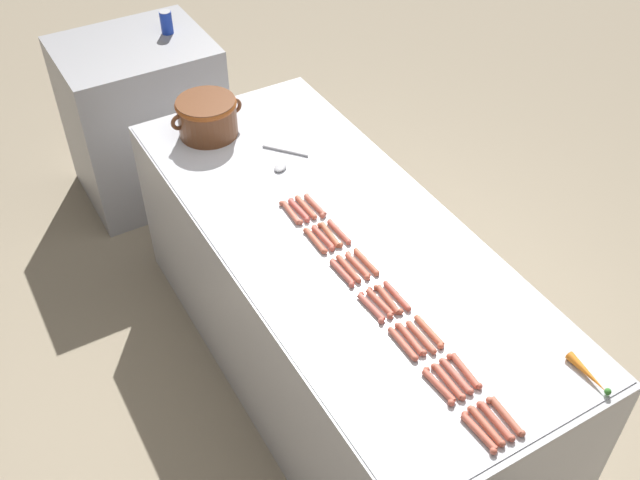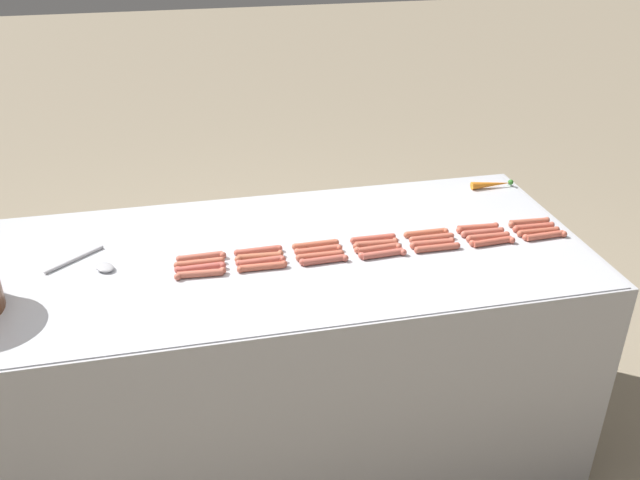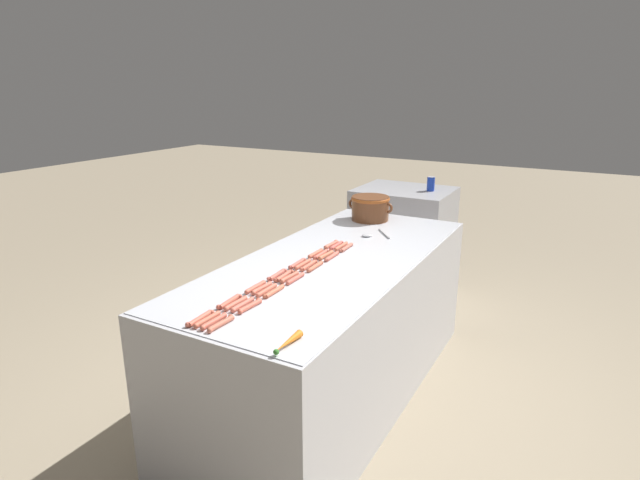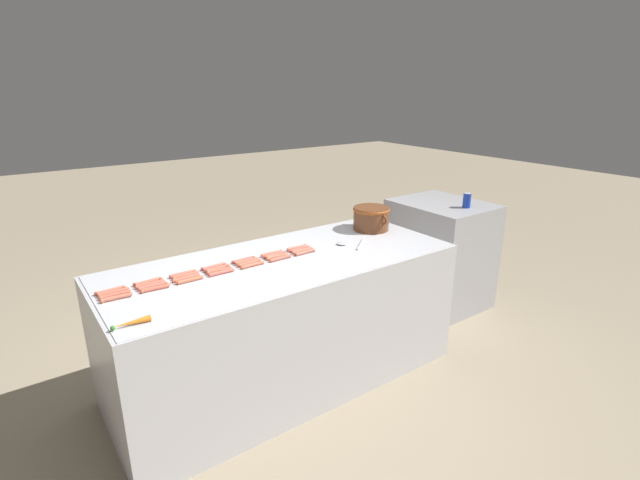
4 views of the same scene
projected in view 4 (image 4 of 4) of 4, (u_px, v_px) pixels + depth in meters
name	position (u px, v px, depth m)	size (l,w,h in m)	color
ground_plane	(286.00, 377.00, 3.27)	(20.00, 20.00, 0.00)	gray
griddle_counter	(284.00, 321.00, 3.13)	(0.93, 2.28, 0.88)	#BCBCC1
back_cabinet	(439.00, 253.00, 4.27)	(0.81, 0.68, 0.95)	#A0A0A4
hot_dog_0	(111.00, 291.00, 2.51)	(0.03, 0.17, 0.02)	#CD614B
hot_dog_1	(148.00, 282.00, 2.62)	(0.03, 0.16, 0.02)	#CC5C47
hot_dog_2	(183.00, 274.00, 2.73)	(0.02, 0.17, 0.02)	#C65F4A
hot_dog_3	(214.00, 267.00, 2.84)	(0.03, 0.16, 0.02)	#C85F4F
hot_dog_4	(244.00, 260.00, 2.95)	(0.03, 0.17, 0.02)	#C05B4B
hot_dog_5	(272.00, 253.00, 3.06)	(0.03, 0.17, 0.02)	#CD6249
hot_dog_6	(297.00, 248.00, 3.17)	(0.03, 0.16, 0.02)	#CB6751
hot_dog_7	(114.00, 292.00, 2.49)	(0.03, 0.17, 0.02)	#C36047
hot_dog_8	(150.00, 284.00, 2.60)	(0.03, 0.17, 0.02)	#C8624D
hot_dog_9	(186.00, 276.00, 2.71)	(0.03, 0.17, 0.02)	#C7624D
hot_dog_10	(217.00, 268.00, 2.81)	(0.03, 0.16, 0.02)	#C2604B
hot_dog_11	(247.00, 261.00, 2.93)	(0.02, 0.17, 0.02)	#C46149
hot_dog_12	(274.00, 255.00, 3.03)	(0.03, 0.17, 0.02)	#C75E4D
hot_dog_13	(300.00, 249.00, 3.14)	(0.03, 0.17, 0.02)	#C8594E
hot_dog_14	(115.00, 295.00, 2.46)	(0.03, 0.17, 0.02)	#CC604B
hot_dog_15	(153.00, 286.00, 2.57)	(0.03, 0.17, 0.02)	#C76451
hot_dog_16	(186.00, 278.00, 2.68)	(0.02, 0.17, 0.02)	#C7644D
hot_dog_17	(219.00, 270.00, 2.79)	(0.03, 0.16, 0.02)	#C1614A
hot_dog_18	(249.00, 263.00, 2.90)	(0.03, 0.17, 0.02)	#CE654D
hot_dog_19	(277.00, 256.00, 3.01)	(0.03, 0.16, 0.02)	#C16848
hot_dog_20	(302.00, 250.00, 3.12)	(0.02, 0.17, 0.02)	#C7674C
hot_dog_21	(116.00, 297.00, 2.43)	(0.03, 0.17, 0.02)	#BF644C
hot_dog_22	(155.00, 288.00, 2.54)	(0.03, 0.16, 0.02)	#CA5E49
hot_dog_23	(189.00, 280.00, 2.65)	(0.02, 0.17, 0.02)	#CD6548
hot_dog_24	(221.00, 272.00, 2.76)	(0.02, 0.17, 0.02)	#CC5D4B
hot_dog_25	(252.00, 265.00, 2.87)	(0.03, 0.17, 0.02)	#C66448
hot_dog_26	(280.00, 258.00, 2.98)	(0.03, 0.17, 0.02)	#C85F4E
hot_dog_27	(304.00, 252.00, 3.08)	(0.03, 0.17, 0.02)	#C16451
bean_pot	(371.00, 217.00, 3.57)	(0.35, 0.28, 0.18)	brown
serving_spoon	(347.00, 244.00, 3.25)	(0.20, 0.23, 0.02)	#B7B7BC
carrot	(131.00, 323.00, 2.17)	(0.04, 0.18, 0.03)	orange
soda_can	(467.00, 200.00, 3.94)	(0.07, 0.07, 0.12)	#1938B2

